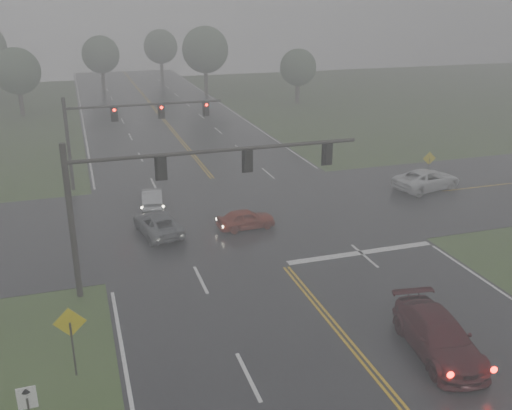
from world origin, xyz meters
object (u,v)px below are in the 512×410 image
object	(u,v)px
sedan_silver	(153,207)
car_grey	(159,234)
sedan_maroon	(436,353)
signal_gantry_far	(117,123)
sedan_red	(246,228)
pickup_white	(426,189)
signal_gantry_near	(166,182)

from	to	relation	value
sedan_silver	car_grey	world-z (taller)	car_grey
sedan_maroon	signal_gantry_far	xyz separation A→B (m)	(-9.75, 25.34, 4.65)
sedan_maroon	car_grey	bearing A→B (deg)	127.01
signal_gantry_far	sedan_red	bearing A→B (deg)	-59.74
sedan_silver	pickup_white	bearing A→B (deg)	-179.66
signal_gantry_near	signal_gantry_far	bearing A→B (deg)	93.12
sedan_silver	sedan_red	bearing A→B (deg)	138.40
car_grey	pickup_white	world-z (taller)	pickup_white
sedan_maroon	sedan_red	bearing A→B (deg)	110.99
sedan_silver	pickup_white	xyz separation A→B (m)	(19.39, -2.37, 0.00)
sedan_silver	signal_gantry_far	world-z (taller)	signal_gantry_far
sedan_silver	signal_gantry_near	distance (m)	12.16
car_grey	signal_gantry_near	distance (m)	8.10
car_grey	signal_gantry_near	world-z (taller)	signal_gantry_near
sedan_silver	pickup_white	distance (m)	19.54
sedan_silver	signal_gantry_far	bearing A→B (deg)	-66.78
signal_gantry_near	car_grey	bearing A→B (deg)	87.29
sedan_silver	signal_gantry_near	size ratio (longest dim) A/B	0.27
sedan_red	pickup_white	xyz separation A→B (m)	(14.58, 3.14, 0.00)
car_grey	pickup_white	size ratio (longest dim) A/B	0.86
sedan_red	car_grey	xyz separation A→B (m)	(-5.14, 0.77, 0.00)
pickup_white	sedan_silver	bearing A→B (deg)	70.33
sedan_maroon	signal_gantry_near	xyz separation A→B (m)	(-8.86, 9.01, 5.15)
sedan_maroon	sedan_silver	size ratio (longest dim) A/B	1.41
sedan_maroon	signal_gantry_far	world-z (taller)	signal_gantry_far
sedan_red	car_grey	distance (m)	5.20
pickup_white	sedan_maroon	bearing A→B (deg)	134.97
car_grey	signal_gantry_far	bearing A→B (deg)	-92.61
sedan_maroon	sedan_silver	world-z (taller)	sedan_maroon
pickup_white	sedan_red	bearing A→B (deg)	89.48
sedan_maroon	signal_gantry_far	distance (m)	27.54
sedan_red	pickup_white	world-z (taller)	pickup_white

